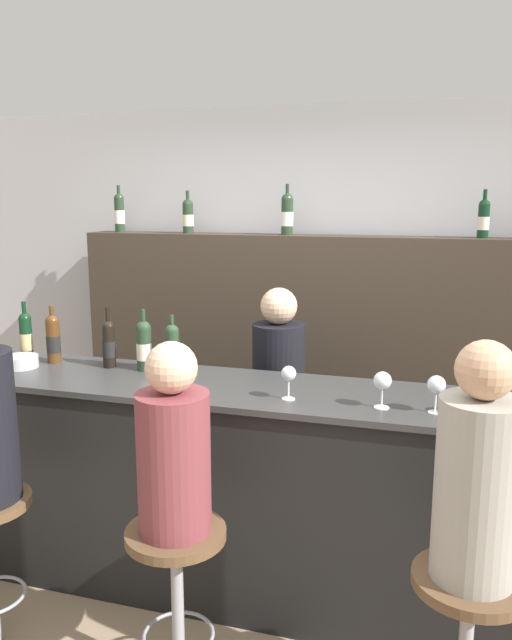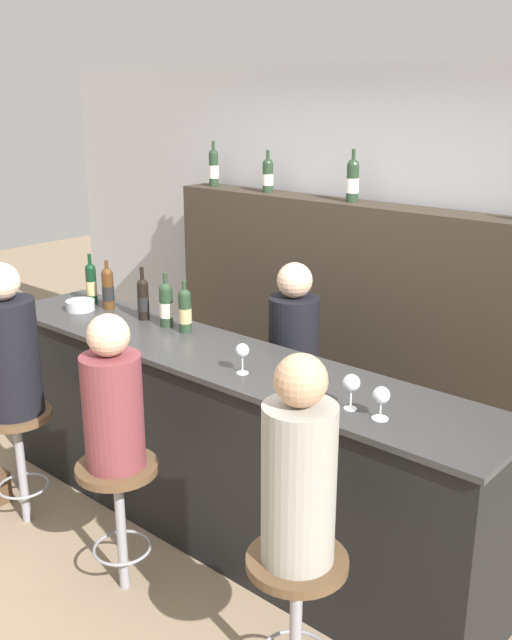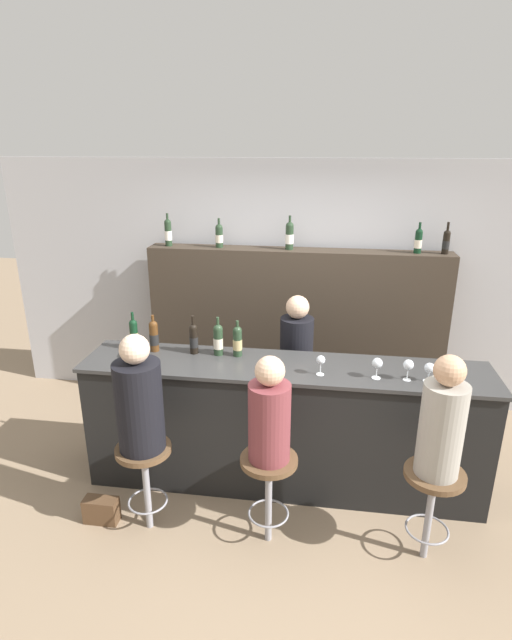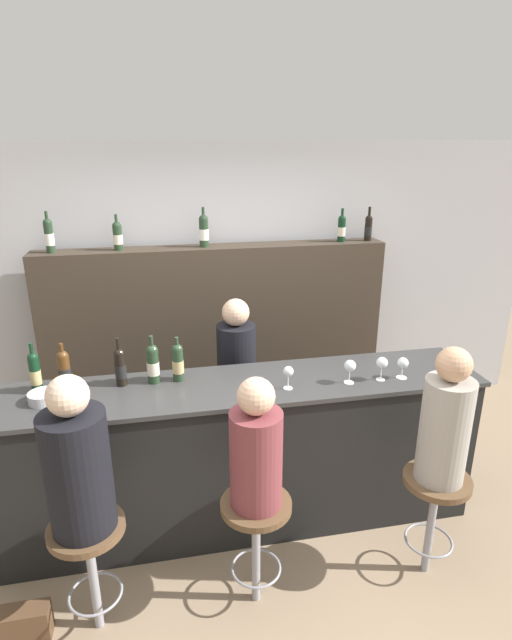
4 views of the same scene
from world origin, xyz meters
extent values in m
plane|color=#8C755B|center=(0.00, 0.00, 0.00)|extent=(16.00, 16.00, 0.00)
cube|color=#B2B2B7|center=(0.00, 1.86, 1.30)|extent=(6.40, 0.05, 2.60)
cube|color=black|center=(0.00, 0.29, 0.53)|extent=(3.19, 0.58, 1.06)
cube|color=#333333|center=(0.00, 0.29, 1.07)|extent=(3.23, 0.62, 0.03)
cube|color=#382D23|center=(0.00, 1.63, 0.87)|extent=(3.03, 0.28, 1.74)
cylinder|color=black|center=(-1.28, 0.42, 1.21)|extent=(0.07, 0.07, 0.23)
cylinder|color=tan|center=(-1.28, 0.42, 1.19)|extent=(0.07, 0.07, 0.09)
sphere|color=black|center=(-1.28, 0.42, 1.32)|extent=(0.07, 0.07, 0.07)
cylinder|color=black|center=(-1.28, 0.42, 1.38)|extent=(0.02, 0.02, 0.08)
cylinder|color=#4C2D14|center=(-1.10, 0.42, 1.20)|extent=(0.07, 0.07, 0.23)
cylinder|color=black|center=(-1.10, 0.42, 1.19)|extent=(0.08, 0.08, 0.09)
sphere|color=#4C2D14|center=(-1.10, 0.42, 1.32)|extent=(0.07, 0.07, 0.07)
cylinder|color=#4C2D14|center=(-1.10, 0.42, 1.37)|extent=(0.02, 0.02, 0.07)
cylinder|color=black|center=(-0.76, 0.42, 1.20)|extent=(0.07, 0.07, 0.22)
cylinder|color=black|center=(-0.76, 0.42, 1.19)|extent=(0.07, 0.07, 0.09)
sphere|color=black|center=(-0.76, 0.42, 1.31)|extent=(0.07, 0.07, 0.07)
cylinder|color=black|center=(-0.76, 0.42, 1.37)|extent=(0.02, 0.02, 0.09)
cylinder|color=#233823|center=(-0.56, 0.42, 1.20)|extent=(0.08, 0.08, 0.22)
cylinder|color=beige|center=(-0.56, 0.42, 1.19)|extent=(0.08, 0.08, 0.09)
sphere|color=#233823|center=(-0.56, 0.42, 1.31)|extent=(0.08, 0.08, 0.08)
cylinder|color=#233823|center=(-0.56, 0.42, 1.37)|extent=(0.02, 0.02, 0.09)
cylinder|color=#233823|center=(-0.40, 0.42, 1.20)|extent=(0.07, 0.07, 0.22)
cylinder|color=tan|center=(-0.40, 0.42, 1.19)|extent=(0.08, 0.08, 0.09)
sphere|color=#233823|center=(-0.40, 0.42, 1.31)|extent=(0.07, 0.07, 0.07)
cylinder|color=#233823|center=(-0.40, 0.42, 1.36)|extent=(0.02, 0.02, 0.07)
cylinder|color=#233823|center=(-1.33, 1.63, 1.86)|extent=(0.07, 0.07, 0.24)
cylinder|color=white|center=(-1.33, 1.63, 1.84)|extent=(0.07, 0.07, 0.10)
sphere|color=#233823|center=(-1.33, 1.63, 1.97)|extent=(0.07, 0.07, 0.07)
cylinder|color=#233823|center=(-1.33, 1.63, 2.03)|extent=(0.02, 0.02, 0.08)
cylinder|color=#233823|center=(-0.79, 1.63, 1.83)|extent=(0.08, 0.08, 0.20)
cylinder|color=beige|center=(-0.79, 1.63, 1.83)|extent=(0.08, 0.08, 0.08)
sphere|color=#233823|center=(-0.79, 1.63, 1.93)|extent=(0.08, 0.08, 0.08)
cylinder|color=#233823|center=(-0.79, 1.63, 1.99)|extent=(0.02, 0.02, 0.08)
cylinder|color=#233823|center=(-0.08, 1.63, 1.85)|extent=(0.08, 0.08, 0.23)
cylinder|color=white|center=(-0.08, 1.63, 1.84)|extent=(0.08, 0.08, 0.09)
sphere|color=#233823|center=(-0.08, 1.63, 1.97)|extent=(0.08, 0.08, 0.08)
cylinder|color=#233823|center=(-0.08, 1.63, 2.03)|extent=(0.02, 0.02, 0.09)
cylinder|color=black|center=(1.15, 1.63, 1.84)|extent=(0.07, 0.07, 0.20)
cylinder|color=beige|center=(1.15, 1.63, 1.83)|extent=(0.07, 0.07, 0.08)
sphere|color=black|center=(1.15, 1.63, 1.94)|extent=(0.07, 0.07, 0.07)
cylinder|color=black|center=(1.15, 1.63, 1.99)|extent=(0.02, 0.02, 0.08)
cylinder|color=black|center=(1.40, 1.63, 1.83)|extent=(0.07, 0.07, 0.19)
cylinder|color=black|center=(1.40, 1.63, 1.82)|extent=(0.07, 0.07, 0.08)
sphere|color=black|center=(1.40, 1.63, 1.93)|extent=(0.07, 0.07, 0.07)
cylinder|color=black|center=(1.40, 1.63, 1.99)|extent=(0.02, 0.02, 0.09)
cylinder|color=silver|center=(0.28, 0.16, 1.09)|extent=(0.06, 0.06, 0.00)
cylinder|color=silver|center=(0.28, 0.16, 1.14)|extent=(0.01, 0.01, 0.09)
sphere|color=silver|center=(0.28, 0.16, 1.21)|extent=(0.07, 0.07, 0.07)
cylinder|color=silver|center=(0.70, 0.16, 1.09)|extent=(0.07, 0.07, 0.00)
cylinder|color=silver|center=(0.70, 0.16, 1.13)|extent=(0.01, 0.01, 0.08)
sphere|color=silver|center=(0.70, 0.16, 1.21)|extent=(0.08, 0.08, 0.08)
cylinder|color=silver|center=(0.92, 0.16, 1.09)|extent=(0.06, 0.06, 0.00)
cylinder|color=silver|center=(0.92, 0.16, 1.13)|extent=(0.01, 0.01, 0.09)
sphere|color=silver|center=(0.92, 0.16, 1.21)|extent=(0.08, 0.08, 0.08)
cylinder|color=silver|center=(1.07, 0.16, 1.09)|extent=(0.07, 0.07, 0.00)
cylinder|color=silver|center=(1.07, 0.16, 1.13)|extent=(0.01, 0.01, 0.07)
sphere|color=silver|center=(1.07, 0.16, 1.20)|extent=(0.08, 0.08, 0.08)
cylinder|color=#B7B7BC|center=(-1.22, 0.28, 1.12)|extent=(0.18, 0.18, 0.06)
cylinder|color=gray|center=(-0.94, -0.39, 0.33)|extent=(0.05, 0.05, 0.66)
torus|color=gray|center=(-0.94, -0.39, 0.23)|extent=(0.30, 0.30, 0.02)
cylinder|color=brown|center=(-0.94, -0.39, 0.68)|extent=(0.40, 0.40, 0.04)
cylinder|color=black|center=(-0.94, -0.39, 1.03)|extent=(0.33, 0.33, 0.65)
sphere|color=beige|center=(-0.94, -0.39, 1.45)|extent=(0.20, 0.20, 0.20)
cylinder|color=gray|center=(-0.04, -0.39, 0.33)|extent=(0.05, 0.05, 0.66)
torus|color=gray|center=(-0.04, -0.39, 0.23)|extent=(0.30, 0.30, 0.02)
cylinder|color=brown|center=(-0.04, -0.39, 0.68)|extent=(0.40, 0.40, 0.04)
cylinder|color=brown|center=(-0.04, -0.39, 0.98)|extent=(0.28, 0.28, 0.56)
sphere|color=#D8AD8C|center=(-0.04, -0.39, 1.36)|extent=(0.20, 0.20, 0.20)
cylinder|color=gray|center=(1.06, -0.39, 0.33)|extent=(0.05, 0.05, 0.66)
torus|color=gray|center=(1.06, -0.39, 0.23)|extent=(0.30, 0.30, 0.02)
cylinder|color=brown|center=(1.06, -0.39, 0.68)|extent=(0.40, 0.40, 0.04)
cylinder|color=gray|center=(1.06, -0.39, 1.02)|extent=(0.28, 0.28, 0.64)
sphere|color=tan|center=(1.06, -0.39, 1.44)|extent=(0.20, 0.20, 0.20)
cylinder|color=black|center=(0.06, 0.86, 0.64)|extent=(0.30, 0.30, 1.29)
sphere|color=#D8AD8C|center=(0.06, 0.86, 1.39)|extent=(0.21, 0.21, 0.21)
cube|color=#513823|center=(-1.32, -0.39, 0.10)|extent=(0.26, 0.12, 0.20)
camera|label=1|loc=(0.90, -2.45, 1.98)|focal=35.00mm
camera|label=2|loc=(2.48, -2.26, 2.40)|focal=40.00mm
camera|label=3|loc=(0.29, -3.28, 2.74)|focal=28.00mm
camera|label=4|loc=(-0.48, -2.61, 2.57)|focal=28.00mm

